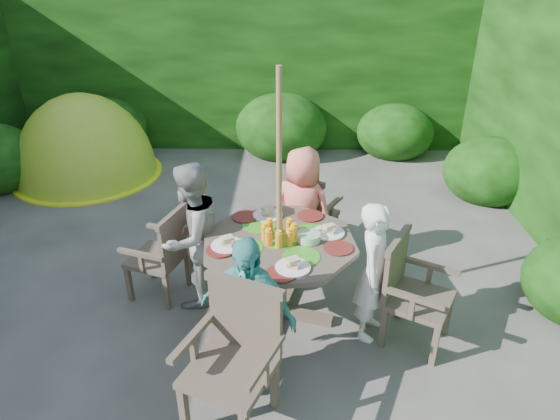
{
  "coord_description": "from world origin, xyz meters",
  "views": [
    {
      "loc": [
        0.71,
        -4.25,
        2.91
      ],
      "look_at": [
        0.64,
        -0.29,
        0.85
      ],
      "focal_mm": 32.0,
      "sensor_mm": 36.0,
      "label": 1
    }
  ],
  "objects_px": {
    "child_right": "(374,272)",
    "child_back": "(302,211)",
    "garden_chair_right": "(411,290)",
    "child_left": "(192,237)",
    "parasol_pole": "(279,205)",
    "garden_chair_back": "(307,212)",
    "garden_chair_front": "(235,355)",
    "garden_chair_left": "(163,253)",
    "patio_table": "(280,252)",
    "dome_tent": "(89,175)",
    "child_front": "(247,314)"
  },
  "relations": [
    {
      "from": "child_right",
      "to": "child_back",
      "type": "distance_m",
      "value": 1.13
    },
    {
      "from": "garden_chair_right",
      "to": "child_left",
      "type": "distance_m",
      "value": 1.91
    },
    {
      "from": "parasol_pole",
      "to": "garden_chair_back",
      "type": "distance_m",
      "value": 1.27
    },
    {
      "from": "garden_chair_front",
      "to": "garden_chair_left",
      "type": "bearing_deg",
      "value": 143.91
    },
    {
      "from": "patio_table",
      "to": "dome_tent",
      "type": "distance_m",
      "value": 4.24
    },
    {
      "from": "child_right",
      "to": "parasol_pole",
      "type": "bearing_deg",
      "value": 95.29
    },
    {
      "from": "garden_chair_left",
      "to": "garden_chair_front",
      "type": "bearing_deg",
      "value": 48.52
    },
    {
      "from": "garden_chair_left",
      "to": "child_right",
      "type": "xyz_separation_m",
      "value": [
        1.84,
        -0.5,
        0.15
      ]
    },
    {
      "from": "patio_table",
      "to": "child_front",
      "type": "height_order",
      "value": "child_front"
    },
    {
      "from": "garden_chair_front",
      "to": "garden_chair_right",
      "type": "bearing_deg",
      "value": 53.84
    },
    {
      "from": "garden_chair_left",
      "to": "child_right",
      "type": "distance_m",
      "value": 1.91
    },
    {
      "from": "child_left",
      "to": "child_back",
      "type": "xyz_separation_m",
      "value": [
        0.98,
        0.56,
        -0.03
      ]
    },
    {
      "from": "child_right",
      "to": "child_left",
      "type": "height_order",
      "value": "child_left"
    },
    {
      "from": "child_left",
      "to": "dome_tent",
      "type": "height_order",
      "value": "child_left"
    },
    {
      "from": "garden_chair_left",
      "to": "garden_chair_back",
      "type": "bearing_deg",
      "value": 138.46
    },
    {
      "from": "patio_table",
      "to": "garden_chair_right",
      "type": "relative_size",
      "value": 1.82
    },
    {
      "from": "child_right",
      "to": "garden_chair_back",
      "type": "bearing_deg",
      "value": 41.91
    },
    {
      "from": "garden_chair_right",
      "to": "child_back",
      "type": "bearing_deg",
      "value": 68.48
    },
    {
      "from": "garden_chair_front",
      "to": "child_front",
      "type": "distance_m",
      "value": 0.31
    },
    {
      "from": "parasol_pole",
      "to": "dome_tent",
      "type": "xyz_separation_m",
      "value": [
        -2.84,
        3.08,
        -1.1
      ]
    },
    {
      "from": "patio_table",
      "to": "parasol_pole",
      "type": "relative_size",
      "value": 0.75
    },
    {
      "from": "child_left",
      "to": "dome_tent",
      "type": "xyz_separation_m",
      "value": [
        -2.07,
        2.87,
        -0.68
      ]
    },
    {
      "from": "garden_chair_right",
      "to": "garden_chair_front",
      "type": "relative_size",
      "value": 0.92
    },
    {
      "from": "garden_chair_back",
      "to": "garden_chair_front",
      "type": "height_order",
      "value": "garden_chair_front"
    },
    {
      "from": "dome_tent",
      "to": "child_right",
      "type": "bearing_deg",
      "value": -24.02
    },
    {
      "from": "child_right",
      "to": "child_back",
      "type": "relative_size",
      "value": 0.94
    },
    {
      "from": "garden_chair_right",
      "to": "garden_chair_back",
      "type": "height_order",
      "value": "garden_chair_right"
    },
    {
      "from": "garden_chair_back",
      "to": "child_front",
      "type": "distance_m",
      "value": 1.91
    },
    {
      "from": "child_left",
      "to": "garden_chair_back",
      "type": "bearing_deg",
      "value": 159.87
    },
    {
      "from": "garden_chair_right",
      "to": "child_back",
      "type": "height_order",
      "value": "child_back"
    },
    {
      "from": "garden_chair_left",
      "to": "child_back",
      "type": "bearing_deg",
      "value": 128.9
    },
    {
      "from": "child_front",
      "to": "patio_table",
      "type": "bearing_deg",
      "value": 95.13
    },
    {
      "from": "parasol_pole",
      "to": "child_right",
      "type": "bearing_deg",
      "value": -15.22
    },
    {
      "from": "patio_table",
      "to": "garden_chair_front",
      "type": "height_order",
      "value": "garden_chair_front"
    },
    {
      "from": "patio_table",
      "to": "garden_chair_front",
      "type": "relative_size",
      "value": 1.69
    },
    {
      "from": "garden_chair_left",
      "to": "garden_chair_right",
      "type": "bearing_deg",
      "value": 93.44
    },
    {
      "from": "patio_table",
      "to": "garden_chair_front",
      "type": "xyz_separation_m",
      "value": [
        -0.28,
        -1.06,
        -0.13
      ]
    },
    {
      "from": "patio_table",
      "to": "child_left",
      "type": "height_order",
      "value": "child_left"
    },
    {
      "from": "parasol_pole",
      "to": "dome_tent",
      "type": "relative_size",
      "value": 0.89
    },
    {
      "from": "parasol_pole",
      "to": "garden_chair_back",
      "type": "height_order",
      "value": "parasol_pole"
    },
    {
      "from": "garden_chair_front",
      "to": "child_front",
      "type": "bearing_deg",
      "value": 100.64
    },
    {
      "from": "child_back",
      "to": "child_front",
      "type": "relative_size",
      "value": 1.03
    },
    {
      "from": "garden_chair_front",
      "to": "child_right",
      "type": "height_order",
      "value": "child_right"
    },
    {
      "from": "garden_chair_right",
      "to": "child_back",
      "type": "xyz_separation_m",
      "value": [
        -0.86,
        1.04,
        0.17
      ]
    },
    {
      "from": "child_right",
      "to": "child_back",
      "type": "xyz_separation_m",
      "value": [
        -0.56,
        0.98,
        0.04
      ]
    },
    {
      "from": "parasol_pole",
      "to": "child_left",
      "type": "height_order",
      "value": "parasol_pole"
    },
    {
      "from": "child_back",
      "to": "parasol_pole",
      "type": "bearing_deg",
      "value": 101.41
    },
    {
      "from": "patio_table",
      "to": "child_back",
      "type": "bearing_deg",
      "value": 75.1
    },
    {
      "from": "child_front",
      "to": "dome_tent",
      "type": "relative_size",
      "value": 0.51
    },
    {
      "from": "child_back",
      "to": "child_front",
      "type": "height_order",
      "value": "child_back"
    }
  ]
}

